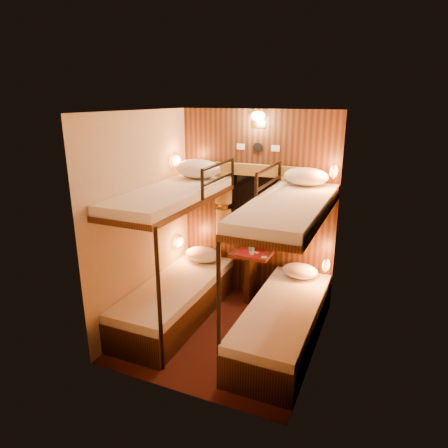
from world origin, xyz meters
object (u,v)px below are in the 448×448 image
at_px(bunk_right, 284,295).
at_px(bunk_left, 176,274).
at_px(bottle_left, 252,245).
at_px(table, 251,270).
at_px(bottle_right, 252,247).

bearing_deg(bunk_right, bunk_left, 180.00).
relative_size(bunk_left, bottle_left, 7.75).
bearing_deg(table, bottle_left, 0.21).
bearing_deg(bottle_left, bunk_left, -129.92).
distance_m(bunk_left, bunk_right, 1.30).
distance_m(bunk_left, bottle_right, 1.01).
relative_size(bunk_left, bottle_right, 8.12).
bearing_deg(bottle_right, bottle_left, 111.00).
relative_size(table, bottle_left, 2.67).
height_order(bunk_left, table, bunk_left).
bearing_deg(bottle_right, table, 115.75).
height_order(bunk_left, bottle_right, bunk_left).
height_order(table, bottle_left, bottle_left).
bearing_deg(bunk_left, bottle_right, 46.96).
distance_m(table, bottle_right, 0.34).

